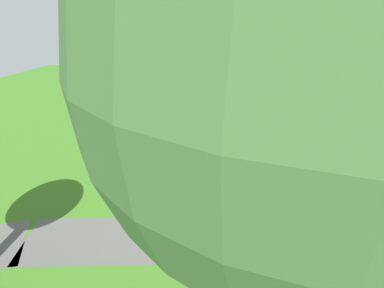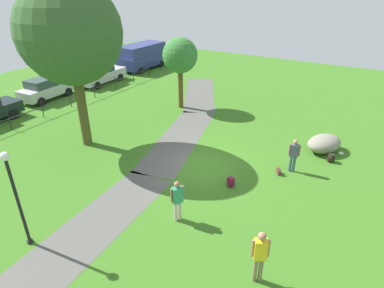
{
  "view_description": "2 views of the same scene",
  "coord_description": "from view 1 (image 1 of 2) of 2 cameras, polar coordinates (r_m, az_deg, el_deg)",
  "views": [
    {
      "loc": [
        -0.7,
        9.89,
        6.25
      ],
      "look_at": [
        1.86,
        -1.19,
        1.5
      ],
      "focal_mm": 30.97,
      "sensor_mm": 36.0,
      "label": 1
    },
    {
      "loc": [
        -11.71,
        -6.41,
        8.0
      ],
      "look_at": [
        -0.84,
        0.06,
        1.49
      ],
      "focal_mm": 30.58,
      "sensor_mm": 36.0,
      "label": 2
    }
  ],
  "objects": [
    {
      "name": "lawn_boulder",
      "position": [
        16.47,
        -6.01,
        1.82
      ],
      "size": [
        2.35,
        2.09,
        0.84
      ],
      "color": "gray",
      "rests_on": "ground"
    },
    {
      "name": "footpath_segment_mid",
      "position": [
        10.04,
        -4.9,
        -15.91
      ],
      "size": [
        8.28,
        4.02,
        0.01
      ],
      "color": "#54534D",
      "rests_on": "ground"
    },
    {
      "name": "passerby_on_path",
      "position": [
        12.62,
        26.22,
        -4.58
      ],
      "size": [
        0.45,
        0.4,
        1.67
      ],
      "color": "beige",
      "rests_on": "ground"
    },
    {
      "name": "large_shade_tree",
      "position": [
        3.6,
        20.69,
        11.91
      ],
      "size": [
        4.81,
        4.81,
        8.11
      ],
      "color": "#47461F",
      "rests_on": "ground"
    },
    {
      "name": "ground_plane",
      "position": [
        11.72,
        7.67,
        -9.79
      ],
      "size": [
        48.0,
        48.0,
        0.0
      ],
      "primitive_type": "plane",
      "color": "#386C1E"
    },
    {
      "name": "backpack_by_boulder",
      "position": [
        16.77,
        -2.26,
        1.48
      ],
      "size": [
        0.35,
        0.35,
        0.4
      ],
      "color": "black",
      "rests_on": "ground"
    },
    {
      "name": "man_near_boulder",
      "position": [
        15.96,
        27.57,
        1.05
      ],
      "size": [
        0.38,
        0.47,
        1.82
      ],
      "color": "olive",
      "rests_on": "ground"
    },
    {
      "name": "handbag_on_grass",
      "position": [
        14.7,
        4.79,
        -1.98
      ],
      "size": [
        0.38,
        0.38,
        0.31
      ],
      "color": "#5A272D",
      "rests_on": "ground"
    },
    {
      "name": "woman_with_handbag",
      "position": [
        14.86,
        3.07,
        1.64
      ],
      "size": [
        0.27,
        0.52,
        1.61
      ],
      "color": "#3F5767",
      "rests_on": "ground"
    },
    {
      "name": "spare_backpack_on_lawn",
      "position": [
        13.24,
        12.34,
        -5.13
      ],
      "size": [
        0.31,
        0.32,
        0.4
      ],
      "color": "maroon",
      "rests_on": "ground"
    },
    {
      "name": "frisbee_on_grass",
      "position": [
        17.45,
        -5.69,
        1.6
      ],
      "size": [
        0.25,
        0.25,
        0.02
      ],
      "color": "white",
      "rests_on": "ground"
    }
  ]
}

